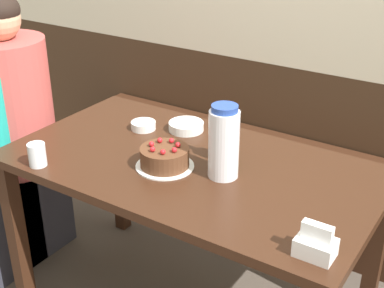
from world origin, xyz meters
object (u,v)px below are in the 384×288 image
(birthday_cake, at_px, (165,158))
(bowl_soup_white, at_px, (143,125))
(glass_water_tall, at_px, (37,155))
(water_pitcher, at_px, (224,142))
(soju_bottle, at_px, (225,138))
(bowl_rice_small, at_px, (186,126))
(bench_seat, at_px, (275,185))
(person_pale_blue_shirt, at_px, (15,130))
(napkin_holder, at_px, (316,244))

(birthday_cake, height_order, bowl_soup_white, birthday_cake)
(glass_water_tall, bearing_deg, water_pitcher, 26.41)
(soju_bottle, relative_size, bowl_rice_small, 1.31)
(birthday_cake, bearing_deg, bowl_soup_white, 140.43)
(soju_bottle, height_order, glass_water_tall, soju_bottle)
(water_pitcher, distance_m, glass_water_tall, 0.69)
(birthday_cake, bearing_deg, soju_bottle, 46.49)
(bench_seat, relative_size, person_pale_blue_shirt, 1.91)
(birthday_cake, height_order, bowl_rice_small, birthday_cake)
(soju_bottle, height_order, bowl_rice_small, soju_bottle)
(bowl_soup_white, distance_m, person_pale_blue_shirt, 0.66)
(water_pitcher, distance_m, bowl_rice_small, 0.43)
(water_pitcher, distance_m, person_pale_blue_shirt, 1.14)
(birthday_cake, relative_size, glass_water_tall, 2.47)
(soju_bottle, bearing_deg, bowl_rice_small, 151.26)
(water_pitcher, bearing_deg, bench_seat, 100.34)
(water_pitcher, bearing_deg, soju_bottle, 117.33)
(bench_seat, bearing_deg, glass_water_tall, -111.71)
(napkin_holder, height_order, glass_water_tall, napkin_holder)
(soju_bottle, distance_m, glass_water_tall, 0.70)
(bench_seat, bearing_deg, bowl_soup_white, -116.10)
(bench_seat, bearing_deg, water_pitcher, -79.66)
(bowl_rice_small, xyz_separation_m, person_pale_blue_shirt, (-0.79, -0.27, -0.11))
(soju_bottle, distance_m, napkin_holder, 0.62)
(bench_seat, xyz_separation_m, birthday_cake, (-0.06, -0.91, 0.55))
(bowl_rice_small, distance_m, person_pale_blue_shirt, 0.84)
(soju_bottle, distance_m, bowl_rice_small, 0.32)
(glass_water_tall, bearing_deg, birthday_cake, 31.55)
(soju_bottle, bearing_deg, glass_water_tall, -143.57)
(bench_seat, relative_size, bowl_rice_small, 16.24)
(birthday_cake, relative_size, bowl_rice_small, 1.46)
(birthday_cake, height_order, napkin_holder, napkin_holder)
(birthday_cake, distance_m, person_pale_blue_shirt, 0.92)
(birthday_cake, distance_m, water_pitcher, 0.24)
(soju_bottle, xyz_separation_m, bowl_soup_white, (-0.43, 0.06, -0.08))
(napkin_holder, bearing_deg, soju_bottle, 143.98)
(water_pitcher, relative_size, glass_water_tall, 3.09)
(bowl_rice_small, bearing_deg, bench_seat, 73.70)
(napkin_holder, distance_m, person_pale_blue_shirt, 1.59)
(bowl_rice_small, bearing_deg, soju_bottle, -28.74)
(water_pitcher, bearing_deg, glass_water_tall, -153.59)
(napkin_holder, bearing_deg, bench_seat, 118.50)
(water_pitcher, relative_size, napkin_holder, 2.47)
(bowl_rice_small, relative_size, person_pale_blue_shirt, 0.12)
(water_pitcher, distance_m, napkin_holder, 0.52)
(napkin_holder, height_order, bowl_rice_small, napkin_holder)
(person_pale_blue_shirt, bearing_deg, bench_seat, 41.78)
(bench_seat, height_order, water_pitcher, water_pitcher)
(water_pitcher, relative_size, soju_bottle, 1.39)
(birthday_cake, relative_size, person_pale_blue_shirt, 0.17)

